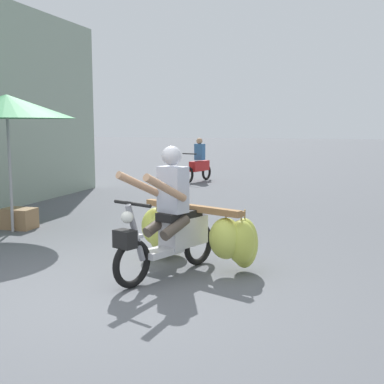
# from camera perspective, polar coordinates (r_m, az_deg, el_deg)

# --- Properties ---
(ground_plane) EXTENTS (120.00, 120.00, 0.00)m
(ground_plane) POSITION_cam_1_polar(r_m,az_deg,el_deg) (5.58, -10.24, -11.57)
(ground_plane) COLOR #56595E
(motorbike_main_loaded) EXTENTS (1.75, 2.02, 1.58)m
(motorbike_main_loaded) POSITION_cam_1_polar(r_m,az_deg,el_deg) (6.43, -0.71, -4.34)
(motorbike_main_loaded) COLOR black
(motorbike_main_loaded) RESTS_ON ground
(motorbike_distant_ahead_left) EXTENTS (0.63, 1.59, 1.40)m
(motorbike_distant_ahead_left) POSITION_cam_1_polar(r_m,az_deg,el_deg) (16.06, 0.80, 3.23)
(motorbike_distant_ahead_left) COLOR black
(motorbike_distant_ahead_left) RESTS_ON ground
(market_umbrella_near_shop) EXTENTS (2.26, 2.26, 2.33)m
(market_umbrella_near_shop) POSITION_cam_1_polar(r_m,az_deg,el_deg) (8.97, -20.40, 9.14)
(market_umbrella_near_shop) COLOR #99999E
(market_umbrella_near_shop) RESTS_ON ground
(produce_crate) EXTENTS (0.56, 0.40, 0.36)m
(produce_crate) POSITION_cam_1_polar(r_m,az_deg,el_deg) (9.36, -19.17, -2.87)
(produce_crate) COLOR olive
(produce_crate) RESTS_ON ground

